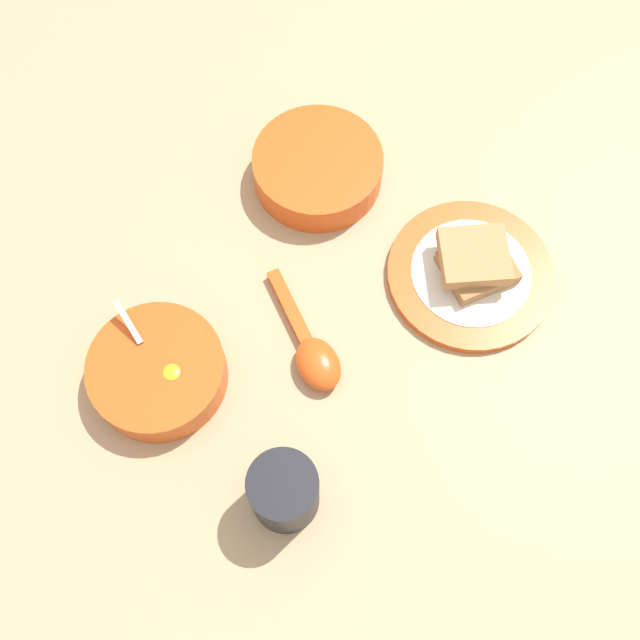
# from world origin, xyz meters

# --- Properties ---
(ground_plane) EXTENTS (3.00, 3.00, 0.00)m
(ground_plane) POSITION_xyz_m (0.00, 0.00, 0.00)
(ground_plane) COLOR tan
(egg_bowl) EXTENTS (0.16, 0.16, 0.07)m
(egg_bowl) POSITION_xyz_m (0.15, -0.04, 0.02)
(egg_bowl) COLOR #DB5119
(egg_bowl) RESTS_ON ground_plane
(toast_plate) EXTENTS (0.21, 0.21, 0.01)m
(toast_plate) POSITION_xyz_m (-0.23, 0.09, 0.01)
(toast_plate) COLOR #DB5119
(toast_plate) RESTS_ON ground_plane
(toast_sandwich) EXTENTS (0.11, 0.11, 0.04)m
(toast_sandwich) POSITION_xyz_m (-0.24, 0.09, 0.03)
(toast_sandwich) COLOR #9E7042
(toast_sandwich) RESTS_ON toast_plate
(soup_spoon) EXTENTS (0.07, 0.17, 0.03)m
(soup_spoon) POSITION_xyz_m (-0.01, 0.05, 0.01)
(soup_spoon) COLOR #DB5119
(soup_spoon) RESTS_ON ground_plane
(congee_bowl) EXTENTS (0.17, 0.17, 0.05)m
(congee_bowl) POSITION_xyz_m (-0.17, -0.14, 0.03)
(congee_bowl) COLOR #DB5119
(congee_bowl) RESTS_ON ground_plane
(drinking_cup) EXTENTS (0.07, 0.07, 0.09)m
(drinking_cup) POSITION_xyz_m (0.12, 0.17, 0.05)
(drinking_cup) COLOR black
(drinking_cup) RESTS_ON ground_plane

